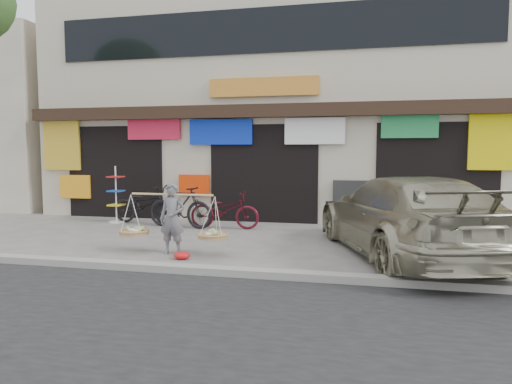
% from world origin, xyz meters
% --- Properties ---
extents(ground, '(70.00, 70.00, 0.00)m').
position_xyz_m(ground, '(0.00, 0.00, 0.00)').
color(ground, gray).
rests_on(ground, ground).
extents(kerb, '(70.00, 0.25, 0.12)m').
position_xyz_m(kerb, '(0.00, -2.00, 0.06)').
color(kerb, gray).
rests_on(kerb, ground).
extents(shophouse_block, '(14.00, 6.32, 7.00)m').
position_xyz_m(shophouse_block, '(-0.00, 6.42, 3.45)').
color(shophouse_block, beige).
rests_on(shophouse_block, ground).
extents(street_vendor, '(2.18, 0.59, 1.36)m').
position_xyz_m(street_vendor, '(-0.91, -0.77, 0.61)').
color(street_vendor, slate).
rests_on(street_vendor, ground).
extents(bike_0, '(2.08, 1.02, 1.04)m').
position_xyz_m(bike_0, '(-3.08, 2.51, 0.52)').
color(bike_0, black).
rests_on(bike_0, ground).
extents(bike_1, '(1.91, 0.84, 1.11)m').
position_xyz_m(bike_1, '(-1.92, 2.12, 0.55)').
color(bike_1, black).
rests_on(bike_1, ground).
extents(bike_2, '(1.80, 0.66, 0.94)m').
position_xyz_m(bike_2, '(-0.75, 2.23, 0.47)').
color(bike_2, '#500D19').
rests_on(bike_2, ground).
extents(suv, '(3.65, 5.63, 1.52)m').
position_xyz_m(suv, '(3.39, -0.02, 0.76)').
color(suv, '#A4A084').
rests_on(suv, ground).
extents(display_rack, '(0.43, 0.43, 1.56)m').
position_xyz_m(display_rack, '(-3.96, 2.55, 0.63)').
color(display_rack, silver).
rests_on(display_rack, ground).
extents(red_bag, '(0.31, 0.25, 0.14)m').
position_xyz_m(red_bag, '(-0.58, -1.14, 0.07)').
color(red_bag, red).
rests_on(red_bag, ground).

